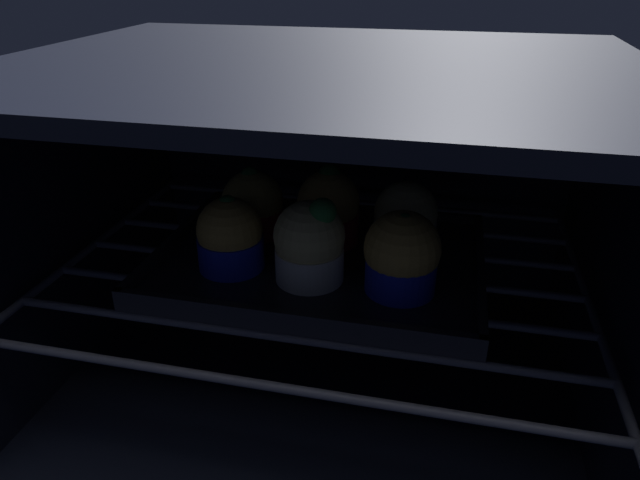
# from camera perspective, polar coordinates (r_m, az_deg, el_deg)

# --- Properties ---
(oven_cavity) EXTENTS (0.59, 0.47, 0.37)m
(oven_cavity) POSITION_cam_1_polar(r_m,az_deg,el_deg) (0.64, 0.89, 1.57)
(oven_cavity) COLOR black
(oven_cavity) RESTS_ON ground
(oven_rack) EXTENTS (0.55, 0.42, 0.01)m
(oven_rack) POSITION_cam_1_polar(r_m,az_deg,el_deg) (0.62, 0.03, -2.92)
(oven_rack) COLOR #444756
(oven_rack) RESTS_ON oven_cavity
(baking_tray) EXTENTS (0.34, 0.25, 0.02)m
(baking_tray) POSITION_cam_1_polar(r_m,az_deg,el_deg) (0.61, -0.00, -2.10)
(baking_tray) COLOR black
(baking_tray) RESTS_ON oven_rack
(muffin_row0_col0) EXTENTS (0.07, 0.07, 0.08)m
(muffin_row0_col0) POSITION_cam_1_polar(r_m,az_deg,el_deg) (0.58, -8.93, 0.31)
(muffin_row0_col0) COLOR #1928B7
(muffin_row0_col0) RESTS_ON baking_tray
(muffin_row0_col1) EXTENTS (0.07, 0.07, 0.09)m
(muffin_row0_col1) POSITION_cam_1_polar(r_m,az_deg,el_deg) (0.55, -0.90, -0.37)
(muffin_row0_col1) COLOR silver
(muffin_row0_col1) RESTS_ON baking_tray
(muffin_row0_col2) EXTENTS (0.07, 0.07, 0.08)m
(muffin_row0_col2) POSITION_cam_1_polar(r_m,az_deg,el_deg) (0.54, 8.12, -1.56)
(muffin_row0_col2) COLOR #1928B7
(muffin_row0_col2) RESTS_ON baking_tray
(muffin_row1_col0) EXTENTS (0.07, 0.07, 0.08)m
(muffin_row1_col0) POSITION_cam_1_polar(r_m,az_deg,el_deg) (0.65, -6.70, 3.35)
(muffin_row1_col0) COLOR red
(muffin_row1_col0) RESTS_ON baking_tray
(muffin_row1_col1) EXTENTS (0.07, 0.07, 0.09)m
(muffin_row1_col1) POSITION_cam_1_polar(r_m,az_deg,el_deg) (0.63, 0.72, 3.13)
(muffin_row1_col1) COLOR red
(muffin_row1_col1) RESTS_ON baking_tray
(muffin_row1_col2) EXTENTS (0.07, 0.07, 0.07)m
(muffin_row1_col2) POSITION_cam_1_polar(r_m,az_deg,el_deg) (0.62, 8.46, 2.07)
(muffin_row1_col2) COLOR silver
(muffin_row1_col2) RESTS_ON baking_tray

